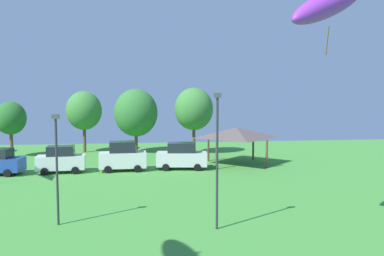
{
  "coord_description": "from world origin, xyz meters",
  "views": [
    {
      "loc": [
        -2.87,
        3.36,
        6.81
      ],
      "look_at": [
        -1.43,
        14.79,
        5.84
      ],
      "focal_mm": 38.0,
      "sensor_mm": 36.0,
      "label": 1
    }
  ],
  "objects_px": {
    "kite_flying_3": "(329,4)",
    "treeline_tree_4": "(194,109)",
    "light_post_0": "(217,154)",
    "treeline_tree_2": "(84,111)",
    "treeline_tree_3": "(136,113)",
    "park_pavilion": "(236,133)",
    "parked_car_third_from_left": "(123,157)",
    "parked_car_rightmost_in_row": "(182,156)",
    "treeline_tree_1": "(11,118)",
    "parked_car_second_from_left": "(61,160)",
    "light_post_1": "(57,163)"
  },
  "relations": [
    {
      "from": "kite_flying_3",
      "to": "treeline_tree_4",
      "type": "height_order",
      "value": "kite_flying_3"
    },
    {
      "from": "light_post_0",
      "to": "treeline_tree_2",
      "type": "xyz_separation_m",
      "value": [
        -10.32,
        28.69,
        1.03
      ]
    },
    {
      "from": "treeline_tree_3",
      "to": "treeline_tree_4",
      "type": "xyz_separation_m",
      "value": [
        6.55,
        -1.55,
        0.46
      ]
    },
    {
      "from": "park_pavilion",
      "to": "parked_car_third_from_left",
      "type": "bearing_deg",
      "value": -168.78
    },
    {
      "from": "parked_car_third_from_left",
      "to": "treeline_tree_2",
      "type": "distance_m",
      "value": 13.79
    },
    {
      "from": "parked_car_rightmost_in_row",
      "to": "park_pavilion",
      "type": "height_order",
      "value": "park_pavilion"
    },
    {
      "from": "park_pavilion",
      "to": "treeline_tree_4",
      "type": "bearing_deg",
      "value": 112.62
    },
    {
      "from": "light_post_0",
      "to": "treeline_tree_1",
      "type": "xyz_separation_m",
      "value": [
        -17.71,
        26.07,
        0.36
      ]
    },
    {
      "from": "treeline_tree_2",
      "to": "treeline_tree_3",
      "type": "bearing_deg",
      "value": -10.59
    },
    {
      "from": "kite_flying_3",
      "to": "treeline_tree_2",
      "type": "height_order",
      "value": "kite_flying_3"
    },
    {
      "from": "kite_flying_3",
      "to": "parked_car_rightmost_in_row",
      "type": "distance_m",
      "value": 20.64
    },
    {
      "from": "parked_car_third_from_left",
      "to": "light_post_0",
      "type": "xyz_separation_m",
      "value": [
        5.38,
        -16.32,
        2.56
      ]
    },
    {
      "from": "kite_flying_3",
      "to": "treeline_tree_3",
      "type": "relative_size",
      "value": 0.74
    },
    {
      "from": "light_post_0",
      "to": "treeline_tree_4",
      "type": "distance_m",
      "value": 26.14
    },
    {
      "from": "treeline_tree_3",
      "to": "light_post_0",
      "type": "bearing_deg",
      "value": -81.09
    },
    {
      "from": "parked_car_second_from_left",
      "to": "light_post_0",
      "type": "height_order",
      "value": "light_post_0"
    },
    {
      "from": "parked_car_second_from_left",
      "to": "treeline_tree_4",
      "type": "relative_size",
      "value": 0.55
    },
    {
      "from": "light_post_0",
      "to": "light_post_1",
      "type": "xyz_separation_m",
      "value": [
        -8.08,
        1.68,
        -0.55
      ]
    },
    {
      "from": "kite_flying_3",
      "to": "park_pavilion",
      "type": "height_order",
      "value": "kite_flying_3"
    },
    {
      "from": "treeline_tree_4",
      "to": "treeline_tree_1",
      "type": "bearing_deg",
      "value": 179.84
    },
    {
      "from": "light_post_0",
      "to": "treeline_tree_3",
      "type": "relative_size",
      "value": 0.93
    },
    {
      "from": "kite_flying_3",
      "to": "treeline_tree_1",
      "type": "xyz_separation_m",
      "value": [
        -22.96,
        26.88,
        -6.92
      ]
    },
    {
      "from": "light_post_0",
      "to": "light_post_1",
      "type": "distance_m",
      "value": 8.27
    },
    {
      "from": "parked_car_third_from_left",
      "to": "treeline_tree_2",
      "type": "height_order",
      "value": "treeline_tree_2"
    },
    {
      "from": "treeline_tree_4",
      "to": "parked_car_second_from_left",
      "type": "bearing_deg",
      "value": -142.46
    },
    {
      "from": "parked_car_rightmost_in_row",
      "to": "light_post_1",
      "type": "relative_size",
      "value": 0.82
    },
    {
      "from": "kite_flying_3",
      "to": "light_post_0",
      "type": "relative_size",
      "value": 0.8
    },
    {
      "from": "kite_flying_3",
      "to": "treeline_tree_4",
      "type": "xyz_separation_m",
      "value": [
        -3.02,
        26.82,
        -6.01
      ]
    },
    {
      "from": "treeline_tree_4",
      "to": "parked_car_rightmost_in_row",
      "type": "bearing_deg",
      "value": -103.8
    },
    {
      "from": "parked_car_second_from_left",
      "to": "treeline_tree_1",
      "type": "xyz_separation_m",
      "value": [
        -7.06,
        9.95,
        3.04
      ]
    },
    {
      "from": "park_pavilion",
      "to": "light_post_1",
      "type": "relative_size",
      "value": 1.05
    },
    {
      "from": "parked_car_third_from_left",
      "to": "treeline_tree_4",
      "type": "bearing_deg",
      "value": 50.2
    },
    {
      "from": "park_pavilion",
      "to": "light_post_1",
      "type": "height_order",
      "value": "light_post_1"
    },
    {
      "from": "parked_car_rightmost_in_row",
      "to": "treeline_tree_2",
      "type": "distance_m",
      "value": 16.33
    },
    {
      "from": "parked_car_third_from_left",
      "to": "treeline_tree_1",
      "type": "relative_size",
      "value": 0.69
    },
    {
      "from": "parked_car_third_from_left",
      "to": "treeline_tree_1",
      "type": "distance_m",
      "value": 15.99
    },
    {
      "from": "parked_car_second_from_left",
      "to": "light_post_1",
      "type": "xyz_separation_m",
      "value": [
        2.56,
        -14.45,
        2.13
      ]
    },
    {
      "from": "parked_car_rightmost_in_row",
      "to": "treeline_tree_1",
      "type": "height_order",
      "value": "treeline_tree_1"
    },
    {
      "from": "parked_car_second_from_left",
      "to": "parked_car_third_from_left",
      "type": "relative_size",
      "value": 1.0
    },
    {
      "from": "parked_car_second_from_left",
      "to": "light_post_0",
      "type": "bearing_deg",
      "value": -60.06
    },
    {
      "from": "treeline_tree_2",
      "to": "treeline_tree_4",
      "type": "distance_m",
      "value": 12.84
    },
    {
      "from": "kite_flying_3",
      "to": "light_post_0",
      "type": "distance_m",
      "value": 9.01
    },
    {
      "from": "parked_car_third_from_left",
      "to": "light_post_0",
      "type": "height_order",
      "value": "light_post_0"
    },
    {
      "from": "light_post_1",
      "to": "treeline_tree_2",
      "type": "distance_m",
      "value": 27.15
    },
    {
      "from": "treeline_tree_2",
      "to": "parked_car_rightmost_in_row",
      "type": "bearing_deg",
      "value": -50.06
    },
    {
      "from": "kite_flying_3",
      "to": "parked_car_rightmost_in_row",
      "type": "height_order",
      "value": "kite_flying_3"
    },
    {
      "from": "park_pavilion",
      "to": "light_post_1",
      "type": "distance_m",
      "value": 21.52
    },
    {
      "from": "treeline_tree_1",
      "to": "parked_car_third_from_left",
      "type": "bearing_deg",
      "value": -38.34
    },
    {
      "from": "park_pavilion",
      "to": "treeline_tree_3",
      "type": "bearing_deg",
      "value": 136.81
    },
    {
      "from": "parked_car_second_from_left",
      "to": "park_pavilion",
      "type": "xyz_separation_m",
      "value": [
        16.03,
        2.33,
        1.92
      ]
    }
  ]
}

